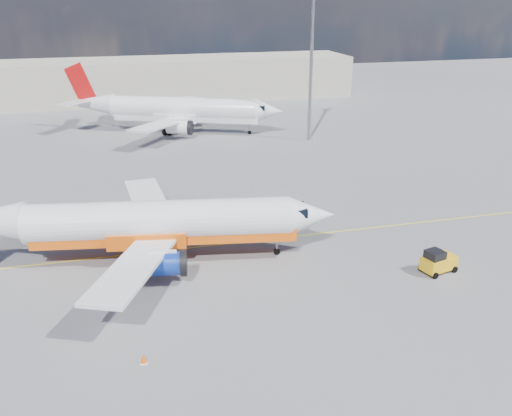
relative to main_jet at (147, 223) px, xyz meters
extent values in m
plane|color=slate|center=(7.30, -1.65, -3.24)|extent=(240.00, 240.00, 0.00)
cube|color=yellow|center=(7.30, 1.35, -3.23)|extent=(70.00, 0.15, 0.01)
cube|color=beige|center=(12.30, 73.35, 0.76)|extent=(70.00, 14.00, 8.00)
cylinder|color=white|center=(0.99, -0.17, 0.22)|extent=(21.36, 6.85, 3.26)
cone|color=white|center=(13.28, -2.32, 0.22)|extent=(4.34, 3.87, 3.26)
cube|color=black|center=(11.96, -2.09, 0.75)|extent=(1.99, 2.46, 0.67)
cube|color=#ED5C0E|center=(1.47, -0.26, -0.89)|extent=(21.26, 6.28, 1.15)
cube|color=white|center=(0.73, 6.69, -0.65)|extent=(3.88, 11.71, 0.77)
cube|color=white|center=(-1.58, -6.54, -0.65)|extent=(7.48, 11.77, 0.77)
cylinder|color=navy|center=(2.21, 4.00, -1.56)|extent=(3.72, 2.39, 1.82)
cylinder|color=navy|center=(0.72, -4.51, -1.56)|extent=(3.72, 2.39, 1.82)
cylinder|color=black|center=(3.72, 3.73, -1.56)|extent=(0.82, 2.07, 2.02)
cylinder|color=black|center=(2.24, -4.77, -1.56)|extent=(0.82, 2.07, 2.02)
cylinder|color=gray|center=(10.45, -1.83, -2.04)|extent=(0.20, 0.20, 2.02)
cylinder|color=black|center=(10.45, -1.83, -2.97)|extent=(0.57, 0.32, 0.54)
cylinder|color=black|center=(-0.50, 2.43, -2.81)|extent=(0.91, 0.51, 0.86)
cylinder|color=black|center=(-1.29, -2.11, -2.81)|extent=(0.91, 0.51, 0.86)
cylinder|color=white|center=(9.34, 44.02, 0.45)|extent=(22.08, 12.06, 3.48)
cone|color=white|center=(21.58, 38.78, 0.45)|extent=(5.14, 4.81, 3.48)
cone|color=white|center=(-4.31, 49.86, 0.81)|extent=(7.89, 5.86, 3.31)
cube|color=black|center=(20.27, 39.34, 1.01)|extent=(2.53, 2.85, 0.72)
cube|color=white|center=(9.81, 43.82, -0.73)|extent=(21.84, 11.50, 1.23)
cube|color=white|center=(10.75, 51.21, -0.47)|extent=(5.19, 12.66, 0.82)
cube|color=white|center=(5.11, 38.03, -0.47)|extent=(10.04, 11.77, 0.82)
cylinder|color=white|center=(11.63, 48.05, -1.45)|extent=(4.16, 3.24, 1.95)
cylinder|color=white|center=(8.00, 39.58, -1.45)|extent=(4.16, 3.24, 1.95)
cylinder|color=black|center=(13.13, 47.41, -1.45)|extent=(1.32, 2.18, 2.15)
cylinder|color=black|center=(9.51, 38.93, -1.45)|extent=(1.32, 2.18, 2.15)
cube|color=#B40D0E|center=(-5.72, 50.46, 3.93)|extent=(4.54, 2.17, 6.39)
cube|color=white|center=(-4.43, 53.47, 1.47)|extent=(2.70, 5.30, 0.18)
cube|color=white|center=(-7.01, 47.45, 1.47)|extent=(5.07, 5.34, 0.18)
cylinder|color=gray|center=(18.76, 39.99, -1.96)|extent=(0.24, 0.24, 2.15)
cylinder|color=black|center=(18.76, 39.99, -2.95)|extent=(0.62, 0.45, 0.57)
cylinder|color=black|center=(8.43, 47.08, -2.78)|extent=(1.00, 0.72, 0.92)
cylinder|color=black|center=(6.49, 42.56, -2.78)|extent=(1.00, 0.72, 0.92)
cylinder|color=black|center=(20.64, -7.66, -2.97)|extent=(0.56, 0.33, 0.53)
cylinder|color=black|center=(21.01, -9.08, -2.97)|extent=(0.56, 0.33, 0.53)
cylinder|color=black|center=(22.68, -7.13, -2.97)|extent=(0.56, 0.33, 0.53)
cylinder|color=black|center=(23.05, -8.55, -2.97)|extent=(0.56, 0.33, 0.53)
cube|color=yellow|center=(21.84, -8.11, -2.45)|extent=(3.01, 2.11, 1.05)
cube|color=black|center=(21.34, -8.24, -1.61)|extent=(1.54, 1.54, 0.63)
cube|color=white|center=(-1.56, -14.02, -3.21)|extent=(0.45, 0.45, 0.05)
cone|color=#FF530A|center=(-1.56, -14.02, -2.90)|extent=(0.39, 0.39, 0.59)
cylinder|color=gray|center=(26.32, 34.17, 7.69)|extent=(0.48, 0.48, 21.86)
camera|label=1|loc=(-2.42, -43.25, 17.66)|focal=40.00mm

